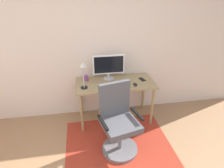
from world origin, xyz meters
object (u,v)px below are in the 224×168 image
Objects in this scene: keyboard at (114,87)px; desk_lamp at (83,70)px; monitor at (109,65)px; cell_phone at (142,79)px; coffee_cup at (86,78)px; office_chair at (119,125)px; computer_mouse at (135,84)px; desk at (115,87)px.

desk_lamp reaches higher than keyboard.
monitor reaches higher than cell_phone.
keyboard is at bearing -173.46° from cell_phone.
coffee_cup is 0.22× the size of desk_lamp.
office_chair is at bearing -65.64° from coffee_cup.
cell_phone is (0.18, 0.19, -0.01)m from computer_mouse.
coffee_cup reaches higher than keyboard.
coffee_cup is 0.66× the size of cell_phone.
monitor is at bearing 1.45° from coffee_cup.
desk is 14.08× the size of coffee_cup.
desk is at bearing 169.33° from cell_phone.
coffee_cup is (-0.39, -0.01, -0.20)m from monitor.
coffee_cup is at bearing -178.55° from monitor.
computer_mouse is 0.86m from desk_lamp.
cell_phone is at bearing 47.01° from computer_mouse.
cell_phone is at bearing 39.76° from office_chair.
keyboard is 3.07× the size of cell_phone.
desk is at bearing 12.46° from desk_lamp.
monitor reaches higher than desk_lamp.
cell_phone is 0.98m from office_chair.
keyboard reaches higher than cell_phone.
monitor is 0.41m from keyboard.
keyboard is (-0.06, -0.17, 0.09)m from desk.
cell_phone is 0.14× the size of office_chair.
desk is at bearing 69.83° from office_chair.
monitor is 0.55m from computer_mouse.
coffee_cup is at bearing 158.29° from cell_phone.
desk_lamp reaches higher than coffee_cup.
desk_lamp reaches higher than cell_phone.
monitor is at bearing 94.55° from keyboard.
cell_phone is at bearing 8.24° from desk_lamp.
desk is 9.28× the size of cell_phone.
monitor reaches higher than coffee_cup.
desk is 0.52m from coffee_cup.
desk_lamp is at bearing -98.84° from coffee_cup.
desk_lamp is 0.96m from office_chair.
coffee_cup is 1.02m from office_chair.
computer_mouse is at bearing 42.12° from office_chair.
computer_mouse is 1.13× the size of coffee_cup.
desk is 1.27× the size of office_chair.
desk_lamp is (-0.46, 0.06, 0.29)m from keyboard.
coffee_cup is (-0.42, 0.33, 0.04)m from keyboard.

